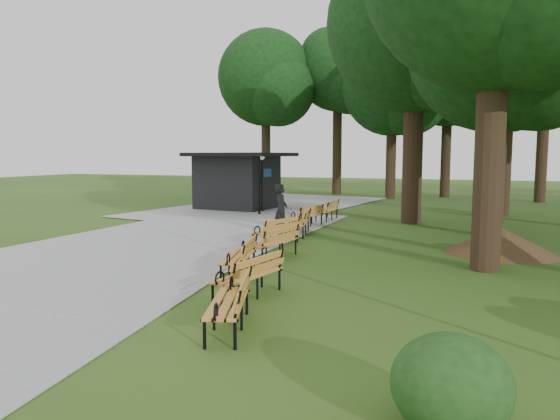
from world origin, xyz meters
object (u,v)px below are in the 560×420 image
(person, at_px, (281,210))
(bench_4, at_px, (276,231))
(bench_1, at_px, (248,276))
(bench_3, at_px, (273,242))
(kiosk, at_px, (237,181))
(bench_7, at_px, (327,211))
(lawn_tree_2, at_px, (416,24))
(dirt_mound, at_px, (501,241))
(bench_6, at_px, (306,216))
(bench_5, at_px, (299,223))
(lawn_tree_1, at_px, (502,39))
(lawn_tree_4, at_px, (509,36))
(lamp_post, at_px, (262,169))
(bench_0, at_px, (228,303))
(bench_2, at_px, (238,257))

(person, height_order, bench_4, person)
(bench_1, relative_size, bench_3, 1.00)
(kiosk, xyz_separation_m, bench_7, (5.62, -3.20, -1.01))
(bench_4, xyz_separation_m, lawn_tree_2, (3.42, 6.76, 7.49))
(person, distance_m, dirt_mound, 7.15)
(person, distance_m, bench_7, 4.33)
(bench_6, bearing_deg, lawn_tree_2, 140.76)
(bench_5, bearing_deg, bench_1, -0.08)
(kiosk, xyz_separation_m, lawn_tree_1, (12.08, -5.31, 5.16))
(bench_3, height_order, lawn_tree_4, lawn_tree_4)
(lamp_post, xyz_separation_m, bench_3, (4.60, -10.66, -1.64))
(dirt_mound, bearing_deg, lawn_tree_4, 86.70)
(bench_5, height_order, lawn_tree_4, lawn_tree_4)
(person, xyz_separation_m, bench_0, (2.53, -9.58, -0.45))
(bench_2, height_order, lawn_tree_2, lawn_tree_2)
(person, xyz_separation_m, lawn_tree_2, (3.97, 4.77, 7.04))
(bench_5, bearing_deg, lawn_tree_4, 130.92)
(lamp_post, xyz_separation_m, lawn_tree_1, (10.41, -4.53, 4.53))
(bench_3, height_order, bench_7, same)
(dirt_mound, bearing_deg, lamp_post, 142.75)
(bench_2, relative_size, lawn_tree_1, 0.19)
(bench_0, height_order, bench_4, same)
(lamp_post, bearing_deg, lawn_tree_2, -14.58)
(kiosk, relative_size, dirt_mound, 1.79)
(bench_6, bearing_deg, bench_7, -172.05)
(lamp_post, height_order, lawn_tree_2, lawn_tree_2)
(bench_1, xyz_separation_m, bench_7, (-1.55, 12.01, 0.00))
(bench_4, xyz_separation_m, lawn_tree_4, (7.06, 10.83, 7.62))
(bench_2, bearing_deg, bench_4, 175.47)
(bench_1, bearing_deg, bench_4, -153.38)
(lamp_post, distance_m, dirt_mound, 13.22)
(bench_1, height_order, bench_3, same)
(bench_3, bearing_deg, kiosk, -138.19)
(bench_1, height_order, bench_2, same)
(kiosk, distance_m, bench_3, 13.09)
(bench_4, bearing_deg, bench_6, -157.01)
(person, bearing_deg, lawn_tree_2, -44.35)
(bench_0, distance_m, bench_6, 11.87)
(person, height_order, bench_3, person)
(bench_7, bearing_deg, bench_1, 8.99)
(kiosk, relative_size, lamp_post, 1.62)
(bench_5, bearing_deg, lawn_tree_2, 133.92)
(bench_1, xyz_separation_m, bench_6, (-1.81, 9.82, 0.00))
(dirt_mound, bearing_deg, bench_5, 167.92)
(lawn_tree_2, bearing_deg, kiosk, 163.38)
(bench_0, bearing_deg, bench_5, 173.46)
(lamp_post, relative_size, bench_1, 1.51)
(kiosk, height_order, bench_0, kiosk)
(lawn_tree_2, height_order, lawn_tree_4, lawn_tree_2)
(bench_1, bearing_deg, person, -153.31)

